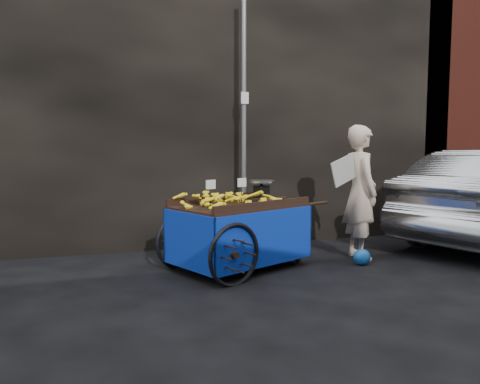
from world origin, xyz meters
name	(u,v)px	position (x,y,z in m)	size (l,w,h in m)	color
ground	(253,270)	(0.00, 0.00, 0.00)	(80.00, 80.00, 0.00)	black
building_wall	(227,100)	(0.39, 2.60, 2.50)	(13.50, 2.00, 5.00)	black
street_pole	(244,124)	(0.30, 1.30, 2.01)	(0.12, 0.10, 4.00)	slate
banana_cart	(236,212)	(-0.19, 0.14, 0.78)	(2.53, 1.87, 1.26)	black
vendor	(360,192)	(1.73, 0.19, 0.98)	(0.86, 0.75, 1.96)	beige
plastic_bag	(362,257)	(1.54, -0.20, 0.11)	(0.25, 0.20, 0.22)	blue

